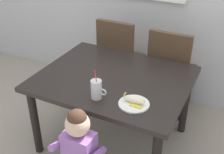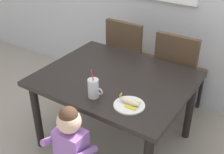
# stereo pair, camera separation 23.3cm
# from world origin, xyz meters

# --- Properties ---
(ground_plane) EXTENTS (24.00, 24.00, 0.00)m
(ground_plane) POSITION_xyz_m (0.00, 0.00, 0.00)
(ground_plane) COLOR #9E9384
(dining_table) EXTENTS (1.27, 1.03, 0.72)m
(dining_table) POSITION_xyz_m (0.00, 0.00, 0.62)
(dining_table) COLOR black
(dining_table) RESTS_ON ground
(dining_chair_left) EXTENTS (0.44, 0.45, 0.96)m
(dining_chair_left) POSITION_xyz_m (-0.30, 0.74, 0.54)
(dining_chair_left) COLOR #4C3826
(dining_chair_left) RESTS_ON ground
(dining_chair_right) EXTENTS (0.44, 0.45, 0.96)m
(dining_chair_right) POSITION_xyz_m (0.31, 0.70, 0.54)
(dining_chair_right) COLOR #4C3826
(dining_chair_right) RESTS_ON ground
(toddler_standing) EXTENTS (0.33, 0.24, 0.84)m
(toddler_standing) POSITION_xyz_m (0.07, -0.68, 0.53)
(toddler_standing) COLOR #3F4760
(toddler_standing) RESTS_ON ground
(milk_cup) EXTENTS (0.13, 0.08, 0.25)m
(milk_cup) POSITION_xyz_m (0.03, -0.34, 0.78)
(milk_cup) COLOR silver
(milk_cup) RESTS_ON dining_table
(snack_plate) EXTENTS (0.23, 0.23, 0.01)m
(snack_plate) POSITION_xyz_m (0.31, -0.30, 0.72)
(snack_plate) COLOR white
(snack_plate) RESTS_ON dining_table
(peeled_banana) EXTENTS (0.17, 0.11, 0.07)m
(peeled_banana) POSITION_xyz_m (0.31, -0.29, 0.75)
(peeled_banana) COLOR #F4EAC6
(peeled_banana) RESTS_ON snack_plate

